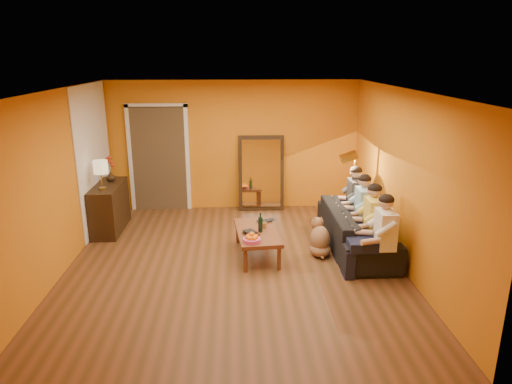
{
  "coord_description": "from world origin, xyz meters",
  "views": [
    {
      "loc": [
        0.04,
        -6.33,
        3.06
      ],
      "look_at": [
        0.35,
        0.5,
        1.0
      ],
      "focal_mm": 32.0,
      "sensor_mm": 36.0,
      "label": 1
    }
  ],
  "objects_px": {
    "table_lamp": "(101,175)",
    "dog": "(320,237)",
    "coffee_table": "(257,243)",
    "wine_bottle": "(260,222)",
    "person_far_right": "(355,200)",
    "floor_lamp": "(353,193)",
    "tumbler": "(264,225)",
    "laptop": "(267,222)",
    "sofa": "(356,229)",
    "person_mid_left": "(373,222)",
    "vase": "(111,177)",
    "person_mid_right": "(364,210)",
    "sideboard": "(110,208)",
    "mirror_frame": "(261,173)",
    "person_far_left": "(385,236)"
  },
  "relations": [
    {
      "from": "coffee_table",
      "to": "wine_bottle",
      "type": "height_order",
      "value": "wine_bottle"
    },
    {
      "from": "sideboard",
      "to": "coffee_table",
      "type": "xyz_separation_m",
      "value": [
        2.6,
        -1.23,
        -0.21
      ]
    },
    {
      "from": "person_far_right",
      "to": "floor_lamp",
      "type": "bearing_deg",
      "value": 121.33
    },
    {
      "from": "person_far_right",
      "to": "tumbler",
      "type": "height_order",
      "value": "person_far_right"
    },
    {
      "from": "floor_lamp",
      "to": "tumbler",
      "type": "bearing_deg",
      "value": -152.39
    },
    {
      "from": "person_far_right",
      "to": "laptop",
      "type": "bearing_deg",
      "value": -161.28
    },
    {
      "from": "dog",
      "to": "tumbler",
      "type": "relative_size",
      "value": 6.67
    },
    {
      "from": "person_far_right",
      "to": "mirror_frame",
      "type": "bearing_deg",
      "value": 138.11
    },
    {
      "from": "floor_lamp",
      "to": "laptop",
      "type": "distance_m",
      "value": 1.69
    },
    {
      "from": "wine_bottle",
      "to": "tumbler",
      "type": "distance_m",
      "value": 0.22
    },
    {
      "from": "table_lamp",
      "to": "person_mid_right",
      "type": "distance_m",
      "value": 4.44
    },
    {
      "from": "table_lamp",
      "to": "sofa",
      "type": "height_order",
      "value": "table_lamp"
    },
    {
      "from": "dog",
      "to": "sofa",
      "type": "bearing_deg",
      "value": 20.39
    },
    {
      "from": "coffee_table",
      "to": "laptop",
      "type": "distance_m",
      "value": 0.45
    },
    {
      "from": "table_lamp",
      "to": "coffee_table",
      "type": "height_order",
      "value": "table_lamp"
    },
    {
      "from": "person_far_right",
      "to": "wine_bottle",
      "type": "relative_size",
      "value": 3.94
    },
    {
      "from": "person_mid_left",
      "to": "vase",
      "type": "relative_size",
      "value": 6.92
    },
    {
      "from": "person_far_left",
      "to": "floor_lamp",
      "type": "bearing_deg",
      "value": 91.01
    },
    {
      "from": "wine_bottle",
      "to": "vase",
      "type": "xyz_separation_m",
      "value": [
        -2.65,
        1.53,
        0.36
      ]
    },
    {
      "from": "table_lamp",
      "to": "dog",
      "type": "bearing_deg",
      "value": -14.62
    },
    {
      "from": "table_lamp",
      "to": "floor_lamp",
      "type": "bearing_deg",
      "value": 0.16
    },
    {
      "from": "mirror_frame",
      "to": "person_far_left",
      "type": "height_order",
      "value": "mirror_frame"
    },
    {
      "from": "coffee_table",
      "to": "tumbler",
      "type": "xyz_separation_m",
      "value": [
        0.12,
        0.12,
        0.25
      ]
    },
    {
      "from": "coffee_table",
      "to": "vase",
      "type": "xyz_separation_m",
      "value": [
        -2.6,
        1.48,
        0.73
      ]
    },
    {
      "from": "sideboard",
      "to": "dog",
      "type": "xyz_separation_m",
      "value": [
        3.6,
        -1.24,
        -0.12
      ]
    },
    {
      "from": "table_lamp",
      "to": "sofa",
      "type": "bearing_deg",
      "value": -9.2
    },
    {
      "from": "tumbler",
      "to": "person_mid_left",
      "type": "bearing_deg",
      "value": -11.32
    },
    {
      "from": "dog",
      "to": "person_far_right",
      "type": "height_order",
      "value": "person_far_right"
    },
    {
      "from": "person_far_left",
      "to": "tumbler",
      "type": "bearing_deg",
      "value": 151.94
    },
    {
      "from": "sofa",
      "to": "floor_lamp",
      "type": "relative_size",
      "value": 1.57
    },
    {
      "from": "dog",
      "to": "wine_bottle",
      "type": "xyz_separation_m",
      "value": [
        -0.95,
        -0.04,
        0.27
      ]
    },
    {
      "from": "mirror_frame",
      "to": "vase",
      "type": "bearing_deg",
      "value": -163.43
    },
    {
      "from": "wine_bottle",
      "to": "person_mid_right",
      "type": "bearing_deg",
      "value": 12.74
    },
    {
      "from": "person_mid_right",
      "to": "vase",
      "type": "bearing_deg",
      "value": 165.41
    },
    {
      "from": "mirror_frame",
      "to": "laptop",
      "type": "distance_m",
      "value": 1.98
    },
    {
      "from": "dog",
      "to": "person_far_right",
      "type": "relative_size",
      "value": 0.5
    },
    {
      "from": "person_far_left",
      "to": "sideboard",
      "type": "bearing_deg",
      "value": 155.55
    },
    {
      "from": "person_far_right",
      "to": "vase",
      "type": "bearing_deg",
      "value": 172.35
    },
    {
      "from": "tumbler",
      "to": "table_lamp",
      "type": "bearing_deg",
      "value": 163.47
    },
    {
      "from": "table_lamp",
      "to": "coffee_table",
      "type": "relative_size",
      "value": 0.42
    },
    {
      "from": "person_mid_left",
      "to": "vase",
      "type": "bearing_deg",
      "value": 158.89
    },
    {
      "from": "sofa",
      "to": "laptop",
      "type": "distance_m",
      "value": 1.47
    },
    {
      "from": "mirror_frame",
      "to": "laptop",
      "type": "relative_size",
      "value": 4.9
    },
    {
      "from": "mirror_frame",
      "to": "vase",
      "type": "distance_m",
      "value": 2.92
    },
    {
      "from": "coffee_table",
      "to": "person_mid_right",
      "type": "bearing_deg",
      "value": 5.36
    },
    {
      "from": "mirror_frame",
      "to": "dog",
      "type": "height_order",
      "value": "mirror_frame"
    },
    {
      "from": "sofa",
      "to": "tumbler",
      "type": "xyz_separation_m",
      "value": [
        -1.52,
        -0.12,
        0.13
      ]
    },
    {
      "from": "person_far_left",
      "to": "vase",
      "type": "xyz_separation_m",
      "value": [
        -4.37,
        2.24,
        0.33
      ]
    },
    {
      "from": "person_mid_left",
      "to": "wine_bottle",
      "type": "height_order",
      "value": "person_mid_left"
    },
    {
      "from": "sofa",
      "to": "person_mid_left",
      "type": "relative_size",
      "value": 1.85
    }
  ]
}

